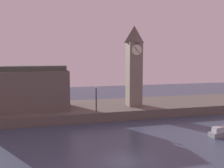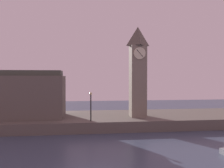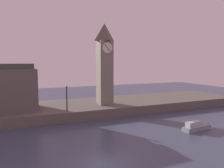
% 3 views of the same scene
% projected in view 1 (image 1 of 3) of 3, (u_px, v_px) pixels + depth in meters
% --- Properties ---
extents(ground_plane, '(120.00, 120.00, 0.00)m').
position_uv_depth(ground_plane, '(125.00, 161.00, 23.07)').
color(ground_plane, '#384256').
extents(far_embankment, '(70.00, 12.00, 1.50)m').
position_uv_depth(far_embankment, '(90.00, 110.00, 42.21)').
color(far_embankment, '#5B544C').
rests_on(far_embankment, ground).
extents(clock_tower, '(2.54, 2.57, 13.61)m').
position_uv_depth(clock_tower, '(134.00, 65.00, 41.59)').
color(clock_tower, slate).
rests_on(clock_tower, far_embankment).
extents(parliament_hall, '(13.69, 6.32, 10.05)m').
position_uv_depth(parliament_hall, '(22.00, 88.00, 38.35)').
color(parliament_hall, '#5B544C').
rests_on(parliament_hall, far_embankment).
extents(streetlamp, '(0.36, 0.36, 3.92)m').
position_uv_depth(streetlamp, '(96.00, 96.00, 37.29)').
color(streetlamp, black).
rests_on(streetlamp, far_embankment).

